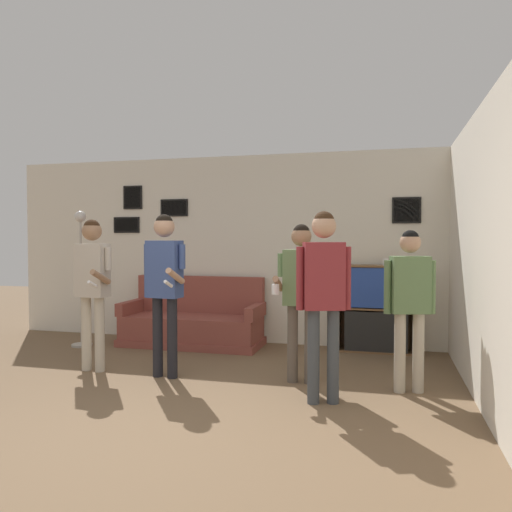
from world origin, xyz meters
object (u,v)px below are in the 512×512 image
(person_watcher_holding_cup, at_px, (301,286))
(drinking_cup, at_px, (386,262))
(person_player_foreground_left, at_px, (92,278))
(floor_lamp, at_px, (81,271))
(person_spectator_far_right, at_px, (410,294))
(person_spectator_near_bookshelf, at_px, (324,285))
(person_player_foreground_center, at_px, (164,276))
(couch, at_px, (193,323))
(bookshelf, at_px, (376,309))

(person_watcher_holding_cup, height_order, drinking_cup, person_watcher_holding_cup)
(person_player_foreground_left, bearing_deg, floor_lamp, 128.76)
(person_watcher_holding_cup, distance_m, person_spectator_far_right, 1.08)
(drinking_cup, bearing_deg, floor_lamp, -170.65)
(floor_lamp, bearing_deg, person_spectator_near_bookshelf, -23.88)
(person_player_foreground_left, xyz_separation_m, person_player_foreground_center, (0.90, -0.03, 0.03))
(person_player_foreground_center, xyz_separation_m, person_spectator_far_right, (2.53, 0.12, -0.13))
(person_player_foreground_left, relative_size, person_player_foreground_center, 0.97)
(couch, height_order, person_spectator_far_right, person_spectator_far_right)
(person_watcher_holding_cup, distance_m, person_spectator_near_bookshelf, 0.67)
(bookshelf, distance_m, person_watcher_holding_cup, 1.87)
(bookshelf, distance_m, person_spectator_near_bookshelf, 2.35)
(floor_lamp, distance_m, person_player_foreground_left, 1.43)
(person_spectator_near_bookshelf, bearing_deg, bookshelf, 79.33)
(couch, xyz_separation_m, person_spectator_far_right, (2.86, -1.52, 0.66))
(couch, relative_size, person_spectator_far_right, 1.25)
(person_spectator_near_bookshelf, bearing_deg, person_player_foreground_left, 170.23)
(couch, xyz_separation_m, drinking_cup, (2.64, 0.19, 0.89))
(couch, xyz_separation_m, person_player_foreground_left, (-0.57, -1.61, 0.76))
(person_player_foreground_left, distance_m, person_player_foreground_center, 0.90)
(couch, relative_size, person_player_foreground_left, 1.15)
(person_watcher_holding_cup, bearing_deg, person_player_foreground_left, -176.85)
(person_spectator_far_right, bearing_deg, person_watcher_holding_cup, 177.44)
(person_watcher_holding_cup, xyz_separation_m, drinking_cup, (0.85, 1.67, 0.18))
(floor_lamp, height_order, person_player_foreground_left, floor_lamp)
(person_player_foreground_left, distance_m, person_spectator_far_right, 3.44)
(drinking_cup, bearing_deg, person_player_foreground_left, -150.80)
(person_player_foreground_center, distance_m, drinking_cup, 2.95)
(person_watcher_holding_cup, height_order, person_spectator_near_bookshelf, person_spectator_near_bookshelf)
(person_watcher_holding_cup, bearing_deg, drinking_cup, 62.92)
(person_player_foreground_center, relative_size, person_spectator_near_bookshelf, 1.01)
(bookshelf, xyz_separation_m, person_spectator_far_right, (0.35, -1.71, 0.39))
(floor_lamp, distance_m, person_watcher_holding_cup, 3.41)
(couch, height_order, person_player_foreground_center, person_player_foreground_center)
(bookshelf, bearing_deg, couch, -175.69)
(floor_lamp, relative_size, person_spectator_near_bookshelf, 1.08)
(couch, distance_m, person_player_foreground_left, 1.86)
(bookshelf, height_order, person_player_foreground_center, person_player_foreground_center)
(person_spectator_near_bookshelf, height_order, drinking_cup, person_spectator_near_bookshelf)
(floor_lamp, height_order, person_spectator_near_bookshelf, floor_lamp)
(couch, xyz_separation_m, person_watcher_holding_cup, (1.79, -1.48, 0.71))
(couch, distance_m, floor_lamp, 1.72)
(person_spectator_far_right, bearing_deg, person_player_foreground_center, -177.37)
(person_player_foreground_left, height_order, person_spectator_far_right, person_player_foreground_left)
(person_spectator_near_bookshelf, distance_m, drinking_cup, 2.32)
(person_player_foreground_center, xyz_separation_m, person_watcher_holding_cup, (1.46, 0.16, -0.08))
(couch, bearing_deg, bookshelf, 4.31)
(person_player_foreground_center, xyz_separation_m, drinking_cup, (2.31, 1.83, 0.10))
(floor_lamp, bearing_deg, person_watcher_holding_cup, -16.88)
(person_player_foreground_left, relative_size, person_spectator_near_bookshelf, 0.98)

